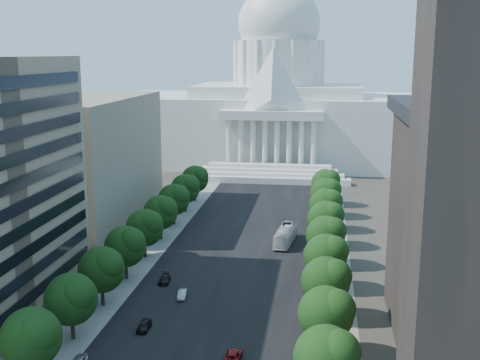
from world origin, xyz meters
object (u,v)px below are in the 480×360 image
at_px(car_silver, 182,294).
at_px(car_dark_a, 144,326).
at_px(car_red, 233,356).
at_px(car_dark_b, 165,279).
at_px(city_bus, 286,235).

bearing_deg(car_silver, car_dark_a, -110.20).
xyz_separation_m(car_dark_a, car_silver, (2.88, 12.52, -0.03)).
distance_m(car_silver, car_red, 22.94).
height_order(car_dark_b, city_bus, city_bus).
height_order(car_dark_a, car_dark_b, car_dark_a).
xyz_separation_m(car_dark_b, city_bus, (20.09, 25.75, 1.17)).
bearing_deg(car_silver, city_bus, 57.17).
height_order(car_red, city_bus, city_bus).
height_order(car_silver, city_bus, city_bus).
relative_size(car_dark_b, city_bus, 0.34).
distance_m(car_silver, city_bus, 35.60).
bearing_deg(car_dark_b, car_silver, -59.86).
height_order(car_dark_a, city_bus, city_bus).
bearing_deg(car_red, car_dark_b, -56.54).
xyz_separation_m(car_red, car_dark_b, (-16.35, 26.13, -0.01)).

